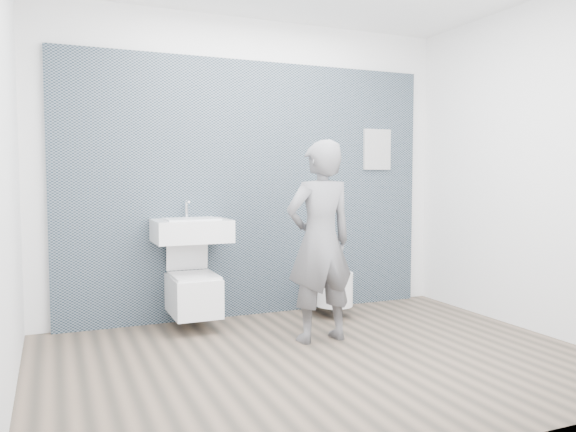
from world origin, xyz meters
name	(u,v)px	position (x,y,z in m)	size (l,w,h in m)	color
ground	(320,359)	(0.00, 0.00, 0.00)	(4.00, 4.00, 0.00)	brown
room_shell	(321,117)	(0.00, 0.00, 1.74)	(4.00, 4.00, 4.00)	silver
tile_wall	(253,313)	(0.00, 1.47, 0.00)	(3.60, 0.06, 2.40)	black
washbasin	(191,230)	(-0.66, 1.20, 0.86)	(0.64, 0.48, 0.48)	white
toilet_square	(193,292)	(-0.66, 1.16, 0.32)	(0.39, 0.57, 0.76)	white
toilet_rounded	(329,287)	(0.66, 1.15, 0.27)	(0.34, 0.58, 0.32)	white
info_placard	(375,302)	(1.35, 1.43, 0.00)	(0.31, 0.03, 0.42)	silver
visitor	(320,241)	(0.20, 0.42, 0.80)	(0.59, 0.38, 1.61)	#5D5E62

